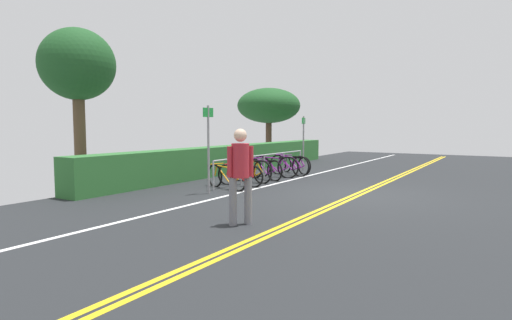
{
  "coord_description": "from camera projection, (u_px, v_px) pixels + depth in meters",
  "views": [
    {
      "loc": [
        -10.5,
        -3.39,
        1.8
      ],
      "look_at": [
        -0.09,
        3.09,
        0.77
      ],
      "focal_mm": 29.09,
      "sensor_mm": 36.0,
      "label": 1
    }
  ],
  "objects": [
    {
      "name": "sign_post_near",
      "position": [
        208.0,
        141.0,
        10.82
      ],
      "size": [
        0.36,
        0.06,
        2.31
      ],
      "color": "gray",
      "rests_on": "ground_plane"
    },
    {
      "name": "bicycle_4",
      "position": [
        274.0,
        167.0,
        14.38
      ],
      "size": [
        0.54,
        1.72,
        0.79
      ],
      "color": "black",
      "rests_on": "ground_plane"
    },
    {
      "name": "bicycle_5",
      "position": [
        289.0,
        165.0,
        14.96
      ],
      "size": [
        0.5,
        1.77,
        0.78
      ],
      "color": "black",
      "rests_on": "ground_plane"
    },
    {
      "name": "sign_post_far",
      "position": [
        303.0,
        138.0,
        16.46
      ],
      "size": [
        0.36,
        0.08,
        2.16
      ],
      "color": "gray",
      "rests_on": "ground_plane"
    },
    {
      "name": "bicycle_1",
      "position": [
        240.0,
        175.0,
        12.35
      ],
      "size": [
        0.46,
        1.63,
        0.68
      ],
      "color": "black",
      "rests_on": "ground_plane"
    },
    {
      "name": "bicycle_0",
      "position": [
        226.0,
        177.0,
        11.76
      ],
      "size": [
        0.63,
        1.73,
        0.73
      ],
      "color": "black",
      "rests_on": "ground_plane"
    },
    {
      "name": "centre_line_yellow_inner",
      "position": [
        361.0,
        195.0,
        10.77
      ],
      "size": [
        31.02,
        0.1,
        0.0
      ],
      "primitive_type": "cube",
      "color": "gold",
      "rests_on": "ground_plane"
    },
    {
      "name": "tree_near_left",
      "position": [
        77.0,
        67.0,
        11.54
      ],
      "size": [
        2.07,
        2.07,
        4.49
      ],
      "color": "brown",
      "rests_on": "ground_plane"
    },
    {
      "name": "ground_plane",
      "position": [
        358.0,
        195.0,
        10.82
      ],
      "size": [
        34.47,
        12.65,
        0.05
      ],
      "primitive_type": "cube",
      "color": "#232628"
    },
    {
      "name": "centre_line_yellow_outer",
      "position": [
        355.0,
        194.0,
        10.86
      ],
      "size": [
        31.02,
        0.1,
        0.0
      ],
      "primitive_type": "cube",
      "color": "gold",
      "rests_on": "ground_plane"
    },
    {
      "name": "bike_rack",
      "position": [
        264.0,
        161.0,
        13.7
      ],
      "size": [
        5.53,
        0.05,
        0.84
      ],
      "color": "#9EA0A5",
      "rests_on": "ground_plane"
    },
    {
      "name": "tree_mid",
      "position": [
        269.0,
        106.0,
        21.95
      ],
      "size": [
        3.33,
        3.33,
        3.77
      ],
      "color": "#473323",
      "rests_on": "ground_plane"
    },
    {
      "name": "pedestrian",
      "position": [
        240.0,
        170.0,
        7.44
      ],
      "size": [
        0.4,
        0.34,
        1.74
      ],
      "color": "slate",
      "rests_on": "ground_plane"
    },
    {
      "name": "bicycle_2",
      "position": [
        251.0,
        171.0,
        13.15
      ],
      "size": [
        0.46,
        1.72,
        0.78
      ],
      "color": "black",
      "rests_on": "ground_plane"
    },
    {
      "name": "bike_lane_stripe_white",
      "position": [
        266.0,
        186.0,
        12.29
      ],
      "size": [
        31.02,
        0.12,
        0.0
      ],
      "primitive_type": "cube",
      "color": "white",
      "rests_on": "ground_plane"
    },
    {
      "name": "hedge_backdrop",
      "position": [
        235.0,
        158.0,
        16.16
      ],
      "size": [
        14.48,
        0.8,
        1.03
      ],
      "primitive_type": "cube",
      "color": "#2D6B30",
      "rests_on": "ground_plane"
    },
    {
      "name": "bicycle_3",
      "position": [
        265.0,
        169.0,
        13.8
      ],
      "size": [
        0.62,
        1.64,
        0.73
      ],
      "color": "black",
      "rests_on": "ground_plane"
    },
    {
      "name": "bicycle_6",
      "position": [
        295.0,
        164.0,
        15.63
      ],
      "size": [
        0.68,
        1.63,
        0.7
      ],
      "color": "black",
      "rests_on": "ground_plane"
    }
  ]
}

